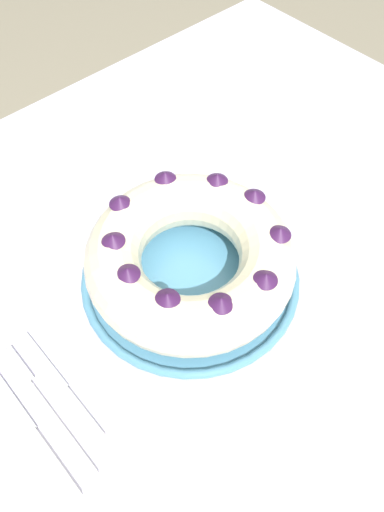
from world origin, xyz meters
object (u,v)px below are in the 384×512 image
at_px(fork, 39,400).
at_px(serving_knife, 31,435).
at_px(bundt_cake, 192,256).
at_px(serving_dish, 192,276).
at_px(cake_knife, 63,393).

bearing_deg(fork, serving_knife, -134.80).
distance_m(bundt_cake, serving_knife, 0.29).
xyz_separation_m(serving_dish, bundt_cake, (0.00, 0.00, 0.05)).
height_order(serving_dish, cake_knife, serving_dish).
relative_size(serving_dish, bundt_cake, 1.08).
distance_m(serving_knife, cake_knife, 0.06).
xyz_separation_m(fork, cake_knife, (0.03, -0.01, 0.00)).
relative_size(serving_dish, cake_knife, 1.72).
height_order(fork, serving_knife, serving_knife).
relative_size(bundt_cake, serving_knife, 1.32).
xyz_separation_m(serving_dish, fork, (-0.26, -0.01, -0.01)).
bearing_deg(serving_dish, cake_knife, -175.35).
bearing_deg(cake_knife, serving_dish, 7.69).
xyz_separation_m(serving_dish, serving_knife, (-0.28, -0.04, -0.01)).
xyz_separation_m(bundt_cake, cake_knife, (-0.23, -0.02, -0.06)).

